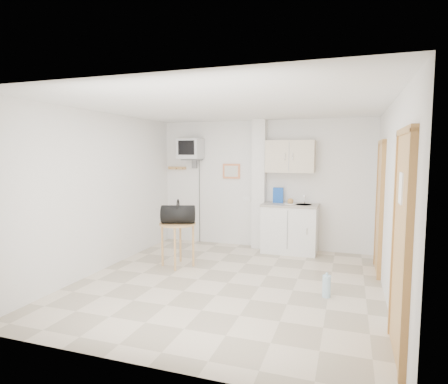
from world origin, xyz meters
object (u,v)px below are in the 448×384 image
(duffel_bag, at_px, (178,214))
(water_bottle, at_px, (327,286))
(crt_television, at_px, (191,150))
(round_table, at_px, (178,229))

(duffel_bag, bearing_deg, water_bottle, -31.49)
(crt_television, distance_m, round_table, 2.05)
(crt_television, height_order, duffel_bag, crt_television)
(duffel_bag, bearing_deg, round_table, 116.97)
(crt_television, distance_m, water_bottle, 3.96)
(duffel_bag, height_order, water_bottle, duffel_bag)
(crt_television, relative_size, duffel_bag, 3.58)
(crt_television, height_order, water_bottle, crt_television)
(crt_television, xyz_separation_m, round_table, (0.41, -1.51, -1.32))
(crt_television, relative_size, water_bottle, 6.67)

